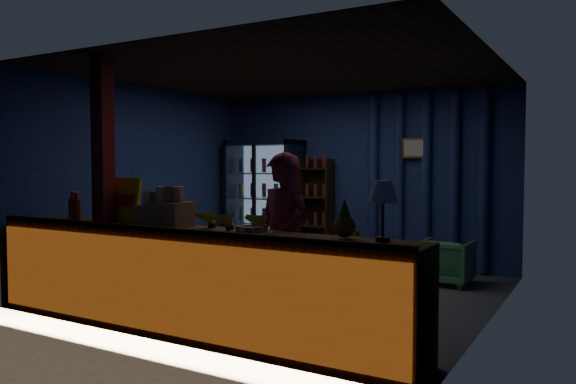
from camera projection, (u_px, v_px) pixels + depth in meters
name	position (u px, v px, depth m)	size (l,w,h in m)	color
ground	(291.00, 291.00, 6.73)	(4.60, 4.60, 0.00)	#515154
room_walls	(291.00, 160.00, 6.64)	(4.60, 4.60, 4.60)	navy
counter	(186.00, 281.00, 5.05)	(4.40, 0.57, 0.99)	brown
support_post	(104.00, 187.00, 5.54)	(0.16, 0.16, 2.60)	maroon
beverage_cooler	(267.00, 200.00, 9.11)	(1.20, 0.62, 1.90)	black
bottle_shelf	(317.00, 210.00, 8.81)	(0.50, 0.28, 1.60)	#372511
curtain_folds	(426.00, 180.00, 8.01)	(1.74, 0.14, 2.50)	navy
framed_picture	(415.00, 148.00, 8.02)	(0.36, 0.04, 0.28)	#B4812D
shopkeeper	(283.00, 243.00, 5.08)	(0.60, 0.39, 1.64)	maroon
green_chair	(446.00, 262.00, 7.12)	(0.61, 0.63, 0.57)	#50A05D
side_table	(356.00, 255.00, 7.83)	(0.58, 0.45, 0.59)	#372511
yellow_sign	(121.00, 200.00, 5.63)	(0.56, 0.19, 0.44)	yellow
soda_bottles	(75.00, 208.00, 5.86)	(0.24, 0.17, 0.30)	#B1250B
snack_box_left	(171.00, 212.00, 5.24)	(0.35, 0.29, 0.37)	#9E744C
snack_box_centre	(155.00, 214.00, 5.28)	(0.33, 0.29, 0.32)	#9E744C
pastry_tray	(251.00, 231.00, 4.65)	(0.42, 0.42, 0.07)	silver
banana_bunches	(232.00, 221.00, 4.91)	(0.79, 0.30, 0.17)	gold
table_lamp	(383.00, 194.00, 4.20)	(0.23, 0.23, 0.46)	black
pineapple	(345.00, 223.00, 4.36)	(0.18, 0.18, 0.30)	#9C6A1C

